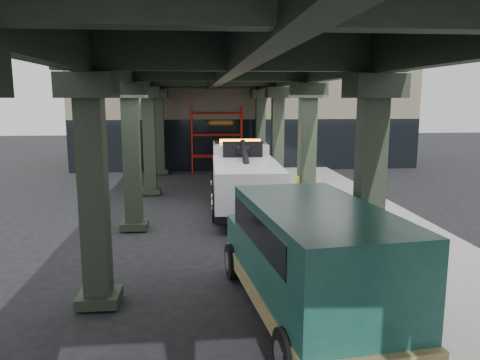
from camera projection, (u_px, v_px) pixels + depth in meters
ground at (238, 245)px, 14.53m from camera, size 90.00×90.00×0.00m
sidewalk at (357, 222)px, 16.88m from camera, size 5.00×40.00×0.15m
lane_stripe at (280, 226)px, 16.64m from camera, size 0.12×38.00×0.01m
viaduct at (220, 69)px, 15.51m from camera, size 7.40×32.00×6.40m
building at (241, 105)px, 33.63m from camera, size 22.00×10.00×8.00m
scaffolding at (217, 138)px, 28.52m from camera, size 3.08×0.88×4.00m
tow_truck at (243, 175)px, 19.33m from camera, size 2.77×8.67×2.82m
towed_van at (309, 258)px, 9.41m from camera, size 3.05×6.32×2.47m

